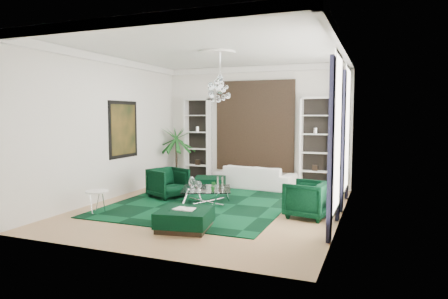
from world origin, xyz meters
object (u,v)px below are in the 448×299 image
at_px(sofa, 256,177).
at_px(side_table, 97,202).
at_px(ottoman_side, 210,184).
at_px(armchair_left, 168,183).
at_px(coffee_table, 206,196).
at_px(palm, 176,147).
at_px(ottoman_front, 185,219).
at_px(armchair_right, 308,199).

relative_size(sofa, side_table, 4.60).
distance_m(ottoman_side, side_table, 3.70).
distance_m(armchair_left, coffee_table, 1.39).
xyz_separation_m(coffee_table, ottoman_side, (-0.65, 1.76, -0.01)).
bearing_deg(ottoman_side, palm, 149.57).
distance_m(sofa, armchair_left, 2.89).
height_order(ottoman_side, side_table, side_table).
relative_size(sofa, palm, 1.00).
bearing_deg(palm, ottoman_front, -60.27).
xyz_separation_m(sofa, coffee_table, (-0.52, -2.64, -0.14)).
height_order(armchair_left, ottoman_front, armchair_left).
bearing_deg(coffee_table, armchair_right, -7.69).
distance_m(ottoman_side, palm, 2.15).
xyz_separation_m(armchair_right, ottoman_side, (-3.25, 2.11, -0.21)).
xyz_separation_m(coffee_table, ottoman_front, (0.49, -2.15, -0.01)).
distance_m(coffee_table, palm, 3.69).
bearing_deg(armchair_right, ottoman_side, -112.54).
distance_m(sofa, ottoman_side, 1.47).
relative_size(armchair_left, ottoman_front, 0.89).
bearing_deg(armchair_right, sofa, -134.74).
relative_size(armchair_left, ottoman_side, 0.99).
bearing_deg(ottoman_front, ottoman_side, 106.29).
xyz_separation_m(armchair_left, side_table, (-0.68, -2.09, -0.16)).
bearing_deg(armchair_right, palm, -111.71).
xyz_separation_m(ottoman_side, side_table, (-1.35, -3.45, 0.05)).
distance_m(sofa, side_table, 5.01).
height_order(ottoman_front, side_table, side_table).
xyz_separation_m(armchair_left, ottoman_side, (0.66, 1.36, -0.21)).
bearing_deg(armchair_left, ottoman_side, -2.28).
bearing_deg(palm, armchair_left, -67.16).
height_order(armchair_left, side_table, armchair_left).
bearing_deg(armchair_left, sofa, -15.55).
relative_size(armchair_left, palm, 0.37).
relative_size(coffee_table, side_table, 2.31).
height_order(armchair_left, ottoman_side, armchair_left).
height_order(sofa, ottoman_front, sofa).
relative_size(sofa, ottoman_front, 2.39).
height_order(armchair_right, side_table, armchair_right).
bearing_deg(coffee_table, side_table, -139.82).
xyz_separation_m(coffee_table, palm, (-2.29, 2.72, 0.99)).
bearing_deg(palm, side_table, -86.20).
xyz_separation_m(sofa, armchair_right, (2.08, -2.99, 0.06)).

